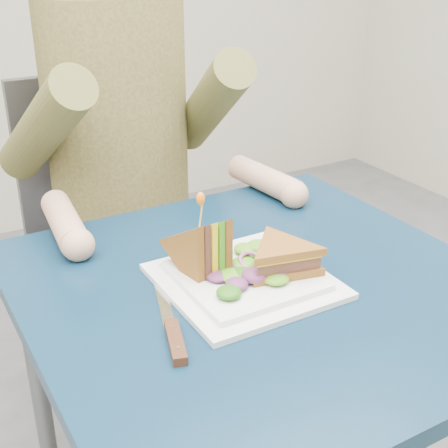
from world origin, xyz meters
TOP-DOWN VIEW (x-y plane):
  - table at (0.00, 0.00)m, footprint 0.75×0.75m
  - chair at (0.00, 0.72)m, footprint 0.42×0.40m
  - diner at (-0.00, 0.61)m, footprint 0.54×0.59m
  - plate at (-0.03, 0.01)m, footprint 0.26×0.26m
  - sandwich_flat at (0.03, -0.01)m, footprint 0.17×0.17m
  - sandwich_upright at (-0.08, 0.06)m, footprint 0.09×0.15m
  - fork at (-0.13, 0.01)m, footprint 0.02×0.18m
  - knife at (-0.19, -0.06)m, footprint 0.08×0.22m
  - toothpick at (-0.08, 0.06)m, footprint 0.01×0.01m
  - toothpick_frill at (-0.08, 0.06)m, footprint 0.01×0.01m
  - lettuce_spill at (-0.02, 0.02)m, footprint 0.15×0.13m
  - onion_ring at (-0.01, 0.02)m, footprint 0.04×0.04m

SIDE VIEW (x-z plane):
  - chair at x=0.00m, z-range 0.08..1.01m
  - table at x=0.00m, z-range 0.29..1.02m
  - fork at x=-0.13m, z-range 0.73..0.74m
  - knife at x=-0.19m, z-range 0.73..0.74m
  - plate at x=-0.03m, z-range 0.73..0.75m
  - lettuce_spill at x=-0.02m, z-range 0.75..0.77m
  - onion_ring at x=-0.01m, z-range 0.75..0.78m
  - sandwich_flat at x=0.03m, z-range 0.75..0.80m
  - sandwich_upright at x=-0.08m, z-range 0.71..0.86m
  - toothpick at x=-0.08m, z-range 0.82..0.88m
  - toothpick_frill at x=-0.08m, z-range 0.87..0.89m
  - diner at x=0.00m, z-range 0.54..1.29m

